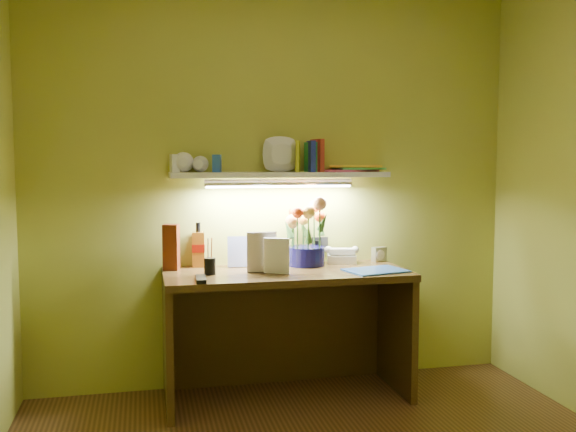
% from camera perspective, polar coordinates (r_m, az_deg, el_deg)
% --- Properties ---
extents(desk, '(1.40, 0.60, 0.75)m').
position_cam_1_polar(desk, '(3.79, -0.12, -10.50)').
color(desk, '#38260F').
rests_on(desk, ground).
extents(flower_bouquet, '(0.31, 0.31, 0.40)m').
position_cam_1_polar(flower_bouquet, '(3.87, 1.60, -1.51)').
color(flower_bouquet, '#0D0B3D').
rests_on(flower_bouquet, desk).
extents(telephone, '(0.20, 0.17, 0.11)m').
position_cam_1_polar(telephone, '(3.99, 4.80, -3.43)').
color(telephone, '#EDEBC8').
rests_on(telephone, desk).
extents(desk_clock, '(0.10, 0.07, 0.09)m').
position_cam_1_polar(desk_clock, '(4.08, 8.10, -3.39)').
color(desk_clock, '#B4B4B8').
rests_on(desk_clock, desk).
extents(whisky_bottle, '(0.08, 0.08, 0.27)m').
position_cam_1_polar(whisky_bottle, '(3.86, -7.97, -2.54)').
color(whisky_bottle, '#A45E15').
rests_on(whisky_bottle, desk).
extents(whisky_box, '(0.10, 0.10, 0.27)m').
position_cam_1_polar(whisky_box, '(3.79, -10.34, -2.74)').
color(whisky_box, '#5F230E').
rests_on(whisky_box, desk).
extents(pen_cup, '(0.07, 0.07, 0.16)m').
position_cam_1_polar(pen_cup, '(3.60, -6.97, -3.94)').
color(pen_cup, black).
rests_on(pen_cup, desk).
extents(art_card, '(0.19, 0.06, 0.18)m').
position_cam_1_polar(art_card, '(3.84, -4.03, -3.17)').
color(art_card, white).
rests_on(art_card, desk).
extents(tv_remote, '(0.06, 0.19, 0.02)m').
position_cam_1_polar(tv_remote, '(3.43, -7.75, -5.57)').
color(tv_remote, black).
rests_on(tv_remote, desk).
extents(blue_folder, '(0.37, 0.31, 0.01)m').
position_cam_1_polar(blue_folder, '(3.73, 7.80, -4.82)').
color(blue_folder, blue).
rests_on(blue_folder, desk).
extents(desk_book_a, '(0.17, 0.03, 0.23)m').
position_cam_1_polar(desk_book_a, '(3.63, -3.68, -3.26)').
color(desk_book_a, beige).
rests_on(desk_book_a, desk).
extents(desk_book_b, '(0.14, 0.08, 0.20)m').
position_cam_1_polar(desk_book_b, '(3.62, -2.16, -3.52)').
color(desk_book_b, white).
rests_on(desk_book_b, desk).
extents(wall_shelf, '(1.32, 0.34, 0.23)m').
position_cam_1_polar(wall_shelf, '(3.84, -0.42, 4.20)').
color(wall_shelf, white).
rests_on(wall_shelf, ground).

